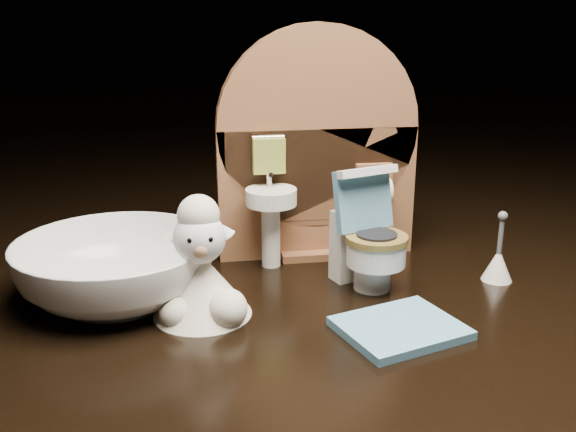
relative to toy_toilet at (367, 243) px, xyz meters
name	(u,v)px	position (x,y,z in m)	size (l,w,h in m)	color
backdrop_panel	(316,158)	(-0.02, 0.06, 0.04)	(0.13, 0.05, 0.15)	brown
toy_toilet	(367,243)	(0.00, 0.00, 0.00)	(0.04, 0.05, 0.07)	white
bath_mat	(400,328)	(0.00, -0.06, -0.02)	(0.06, 0.05, 0.00)	#5890AF
toilet_brush	(498,262)	(0.08, -0.01, -0.01)	(0.02, 0.02, 0.04)	white
plush_lamb	(202,274)	(-0.10, -0.03, 0.00)	(0.05, 0.05, 0.07)	white
ceramic_bowl	(116,270)	(-0.14, 0.00, -0.01)	(0.11, 0.11, 0.04)	white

